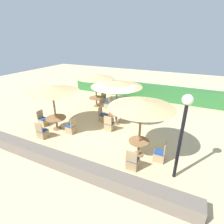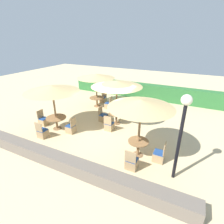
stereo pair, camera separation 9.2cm
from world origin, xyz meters
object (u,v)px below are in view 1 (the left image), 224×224
(patio_chair_center_south, at_px, (109,126))
(parasol_center, at_px, (117,84))
(round_table_front_right, at_px, (139,144))
(round_table_center, at_px, (116,116))
(patio_chair_front_left_south, at_px, (43,133))
(parasol_back_left, at_px, (96,76))
(patio_chair_back_left_east, at_px, (108,105))
(patio_chair_back_left_north, at_px, (103,99))
(patio_chair_center_west, at_px, (103,117))
(patio_chair_front_left_east, at_px, (71,128))
(patio_chair_front_right_east, at_px, (160,155))
(lamp_post, at_px, (184,122))
(parasol_front_right, at_px, (142,104))
(parasol_front_left, at_px, (52,89))
(patio_chair_front_right_south, at_px, (132,163))
(round_table_front_left, at_px, (56,120))
(round_table_back_left, at_px, (96,99))

(patio_chair_center_south, bearing_deg, parasol_center, 88.36)
(parasol_center, bearing_deg, patio_chair_center_south, -91.64)
(round_table_front_right, height_order, round_table_center, round_table_front_right)
(patio_chair_front_left_south, relative_size, parasol_back_left, 0.34)
(patio_chair_back_left_east, bearing_deg, parasol_back_left, 89.76)
(round_table_center, bearing_deg, patio_chair_back_left_north, 130.80)
(patio_chair_center_south, xyz_separation_m, patio_chair_back_left_east, (-1.55, 2.93, 0.00))
(round_table_center, relative_size, patio_chair_center_west, 0.99)
(patio_chair_front_left_east, xyz_separation_m, patio_chair_front_right_east, (4.95, -0.29, 0.00))
(patio_chair_front_left_south, xyz_separation_m, parasol_back_left, (0.28, 5.19, 2.08))
(round_table_front_right, bearing_deg, round_table_center, 132.00)
(patio_chair_front_right_east, height_order, patio_chair_back_left_east, same)
(lamp_post, bearing_deg, patio_chair_front_left_east, 169.99)
(parasol_front_right, relative_size, patio_chair_center_west, 2.95)
(patio_chair_front_left_south, relative_size, patio_chair_center_west, 1.00)
(round_table_front_right, xyz_separation_m, round_table_center, (-2.20, 2.44, -0.03))
(parasol_center, xyz_separation_m, round_table_center, (0.00, -0.00, -1.99))
(lamp_post, xyz_separation_m, parasol_front_right, (-1.66, 0.69, 0.14))
(parasol_front_left, xyz_separation_m, round_table_front_right, (5.03, -0.31, -1.85))
(lamp_post, bearing_deg, patio_chair_front_right_south, -171.46)
(round_table_front_right, bearing_deg, patio_chair_front_right_east, 1.08)
(round_table_front_left, bearing_deg, patio_chair_back_left_north, 87.26)
(lamp_post, relative_size, round_table_back_left, 3.00)
(patio_chair_front_left_south, relative_size, parasol_center, 0.32)
(parasol_center, bearing_deg, parasol_front_right, -48.00)
(patio_chair_front_left_east, distance_m, patio_chair_back_left_north, 5.18)
(lamp_post, distance_m, round_table_front_left, 6.99)
(patio_chair_front_right_east, height_order, parasol_center, parasol_center)
(patio_chair_front_right_east, height_order, patio_chair_back_left_north, same)
(lamp_post, relative_size, parasol_center, 1.13)
(lamp_post, distance_m, round_table_front_right, 2.54)
(parasol_front_right, height_order, parasol_center, parasol_center)
(patio_chair_center_west, bearing_deg, patio_chair_center_south, 45.04)
(parasol_back_left, height_order, patio_chair_back_left_east, parasol_back_left)
(patio_chair_back_left_east, height_order, patio_chair_back_left_north, same)
(patio_chair_front_left_south, bearing_deg, patio_chair_center_south, 38.68)
(parasol_center, distance_m, round_table_back_left, 3.80)
(patio_chair_back_left_east, bearing_deg, round_table_front_left, 163.06)
(lamp_post, distance_m, patio_chair_front_left_east, 6.12)
(patio_chair_back_left_north, bearing_deg, parasol_center, 130.80)
(patio_chair_front_left_east, distance_m, round_table_back_left, 4.21)
(patio_chair_front_right_east, relative_size, patio_chair_back_left_north, 1.00)
(patio_chair_back_left_east, bearing_deg, patio_chair_center_south, -152.14)
(parasol_front_left, distance_m, parasol_front_right, 5.04)
(round_table_front_left, xyz_separation_m, patio_chair_back_left_north, (0.25, 5.12, -0.32))
(patio_chair_front_right_south, bearing_deg, round_table_back_left, 131.87)
(patio_chair_front_left_south, relative_size, round_table_center, 1.01)
(round_table_front_right, distance_m, patio_chair_front_right_east, 0.99)
(lamp_post, height_order, parasol_front_left, lamp_post)
(round_table_front_right, xyz_separation_m, round_table_back_left, (-4.77, 4.44, 0.01))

